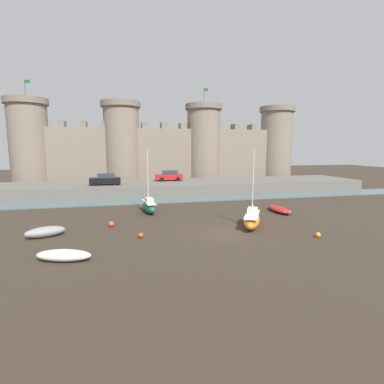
{
  "coord_description": "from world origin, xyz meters",
  "views": [
    {
      "loc": [
        -7.77,
        -21.57,
        6.58
      ],
      "look_at": [
        -1.48,
        5.34,
        2.5
      ],
      "focal_mm": 28.0,
      "sensor_mm": 36.0,
      "label": 1
    }
  ],
  "objects_px": {
    "rowboat_midflat_centre": "(45,232)",
    "sailboat_foreground_left": "(149,206)",
    "rowboat_foreground_centre": "(64,255)",
    "car_quay_east": "(106,179)",
    "mooring_buoy_near_shore": "(141,235)",
    "mooring_buoy_mid_mud": "(318,235)",
    "car_quay_centre_east": "(169,176)",
    "rowboat_midflat_right": "(279,209)",
    "sailboat_midflat_left": "(252,219)",
    "mooring_buoy_near_channel": "(111,224)"
  },
  "relations": [
    {
      "from": "rowboat_foreground_centre",
      "to": "mooring_buoy_near_channel",
      "type": "xyz_separation_m",
      "value": [
        2.47,
        7.24,
        -0.1
      ]
    },
    {
      "from": "sailboat_foreground_left",
      "to": "mooring_buoy_near_shore",
      "type": "height_order",
      "value": "sailboat_foreground_left"
    },
    {
      "from": "car_quay_centre_east",
      "to": "car_quay_east",
      "type": "relative_size",
      "value": 1.0
    },
    {
      "from": "car_quay_centre_east",
      "to": "mooring_buoy_near_channel",
      "type": "bearing_deg",
      "value": -111.54
    },
    {
      "from": "rowboat_foreground_centre",
      "to": "mooring_buoy_near_channel",
      "type": "bearing_deg",
      "value": 71.15
    },
    {
      "from": "sailboat_foreground_left",
      "to": "sailboat_midflat_left",
      "type": "bearing_deg",
      "value": -44.32
    },
    {
      "from": "sailboat_midflat_left",
      "to": "sailboat_foreground_left",
      "type": "height_order",
      "value": "sailboat_midflat_left"
    },
    {
      "from": "rowboat_midflat_centre",
      "to": "mooring_buoy_mid_mud",
      "type": "relative_size",
      "value": 7.83
    },
    {
      "from": "rowboat_midflat_right",
      "to": "mooring_buoy_near_channel",
      "type": "bearing_deg",
      "value": -172.94
    },
    {
      "from": "sailboat_midflat_left",
      "to": "mooring_buoy_near_shore",
      "type": "xyz_separation_m",
      "value": [
        -9.26,
        -0.92,
        -0.48
      ]
    },
    {
      "from": "sailboat_midflat_left",
      "to": "car_quay_centre_east",
      "type": "height_order",
      "value": "sailboat_midflat_left"
    },
    {
      "from": "rowboat_midflat_right",
      "to": "sailboat_midflat_left",
      "type": "relative_size",
      "value": 0.59
    },
    {
      "from": "rowboat_midflat_centre",
      "to": "mooring_buoy_mid_mud",
      "type": "height_order",
      "value": "rowboat_midflat_centre"
    },
    {
      "from": "rowboat_midflat_centre",
      "to": "mooring_buoy_near_shore",
      "type": "xyz_separation_m",
      "value": [
        6.91,
        -1.81,
        -0.22
      ]
    },
    {
      "from": "car_quay_centre_east",
      "to": "sailboat_midflat_left",
      "type": "bearing_deg",
      "value": -81.94
    },
    {
      "from": "rowboat_midflat_centre",
      "to": "car_quay_east",
      "type": "distance_m",
      "value": 19.61
    },
    {
      "from": "rowboat_midflat_centre",
      "to": "rowboat_foreground_centre",
      "type": "distance_m",
      "value": 5.82
    },
    {
      "from": "rowboat_midflat_centre",
      "to": "sailboat_foreground_left",
      "type": "height_order",
      "value": "sailboat_foreground_left"
    },
    {
      "from": "rowboat_midflat_centre",
      "to": "car_quay_centre_east",
      "type": "xyz_separation_m",
      "value": [
        12.85,
        22.56,
        1.88
      ]
    },
    {
      "from": "mooring_buoy_mid_mud",
      "to": "car_quay_east",
      "type": "relative_size",
      "value": 0.09
    },
    {
      "from": "rowboat_midflat_centre",
      "to": "car_quay_east",
      "type": "xyz_separation_m",
      "value": [
        3.45,
        19.22,
        1.88
      ]
    },
    {
      "from": "mooring_buoy_mid_mud",
      "to": "rowboat_foreground_centre",
      "type": "bearing_deg",
      "value": -177.77
    },
    {
      "from": "rowboat_foreground_centre",
      "to": "mooring_buoy_mid_mud",
      "type": "bearing_deg",
      "value": 2.23
    },
    {
      "from": "sailboat_midflat_left",
      "to": "mooring_buoy_mid_mud",
      "type": "xyz_separation_m",
      "value": [
        3.56,
        -3.81,
        -0.47
      ]
    },
    {
      "from": "mooring_buoy_mid_mud",
      "to": "car_quay_east",
      "type": "bearing_deg",
      "value": 124.26
    },
    {
      "from": "mooring_buoy_near_shore",
      "to": "mooring_buoy_mid_mud",
      "type": "bearing_deg",
      "value": -12.7
    },
    {
      "from": "sailboat_foreground_left",
      "to": "mooring_buoy_mid_mud",
      "type": "bearing_deg",
      "value": -45.16
    },
    {
      "from": "rowboat_midflat_right",
      "to": "sailboat_midflat_left",
      "type": "bearing_deg",
      "value": -137.22
    },
    {
      "from": "mooring_buoy_near_channel",
      "to": "sailboat_midflat_left",
      "type": "bearing_deg",
      "value": -13.44
    },
    {
      "from": "sailboat_foreground_left",
      "to": "car_quay_centre_east",
      "type": "relative_size",
      "value": 1.55
    },
    {
      "from": "rowboat_midflat_centre",
      "to": "sailboat_foreground_left",
      "type": "distance_m",
      "value": 10.73
    },
    {
      "from": "mooring_buoy_near_shore",
      "to": "car_quay_centre_east",
      "type": "relative_size",
      "value": 0.09
    },
    {
      "from": "sailboat_foreground_left",
      "to": "mooring_buoy_near_channel",
      "type": "bearing_deg",
      "value": -125.87
    },
    {
      "from": "mooring_buoy_near_shore",
      "to": "car_quay_east",
      "type": "distance_m",
      "value": 21.41
    },
    {
      "from": "rowboat_foreground_centre",
      "to": "mooring_buoy_near_shore",
      "type": "bearing_deg",
      "value": 37.24
    },
    {
      "from": "mooring_buoy_mid_mud",
      "to": "car_quay_centre_east",
      "type": "relative_size",
      "value": 0.09
    },
    {
      "from": "rowboat_midflat_centre",
      "to": "mooring_buoy_near_shore",
      "type": "bearing_deg",
      "value": -14.66
    },
    {
      "from": "rowboat_midflat_right",
      "to": "mooring_buoy_near_shore",
      "type": "relative_size",
      "value": 10.05
    },
    {
      "from": "mooring_buoy_near_channel",
      "to": "sailboat_foreground_left",
      "type": "bearing_deg",
      "value": 54.13
    },
    {
      "from": "mooring_buoy_mid_mud",
      "to": "mooring_buoy_near_channel",
      "type": "distance_m",
      "value": 16.42
    },
    {
      "from": "rowboat_midflat_right",
      "to": "mooring_buoy_mid_mud",
      "type": "relative_size",
      "value": 9.93
    },
    {
      "from": "mooring_buoy_near_channel",
      "to": "car_quay_east",
      "type": "distance_m",
      "value": 17.52
    },
    {
      "from": "sailboat_midflat_left",
      "to": "mooring_buoy_mid_mud",
      "type": "height_order",
      "value": "sailboat_midflat_left"
    },
    {
      "from": "rowboat_midflat_right",
      "to": "sailboat_foreground_left",
      "type": "distance_m",
      "value": 13.43
    },
    {
      "from": "sailboat_midflat_left",
      "to": "rowboat_midflat_centre",
      "type": "distance_m",
      "value": 16.2
    },
    {
      "from": "mooring_buoy_near_shore",
      "to": "rowboat_midflat_centre",
      "type": "bearing_deg",
      "value": 165.34
    },
    {
      "from": "rowboat_foreground_centre",
      "to": "car_quay_east",
      "type": "relative_size",
      "value": 0.84
    },
    {
      "from": "mooring_buoy_near_channel",
      "to": "car_quay_centre_east",
      "type": "relative_size",
      "value": 0.12
    },
    {
      "from": "sailboat_foreground_left",
      "to": "car_quay_centre_east",
      "type": "xyz_separation_m",
      "value": [
        4.58,
        15.73,
        1.61
      ]
    },
    {
      "from": "rowboat_foreground_centre",
      "to": "mooring_buoy_near_shore",
      "type": "xyz_separation_m",
      "value": [
        4.7,
        3.57,
        -0.16
      ]
    }
  ]
}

